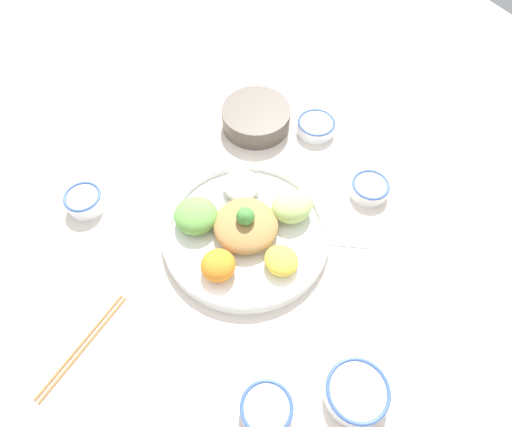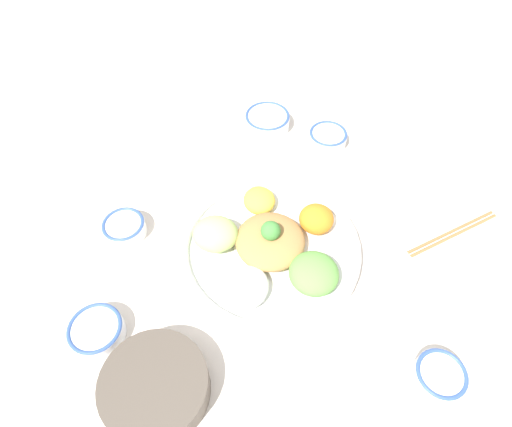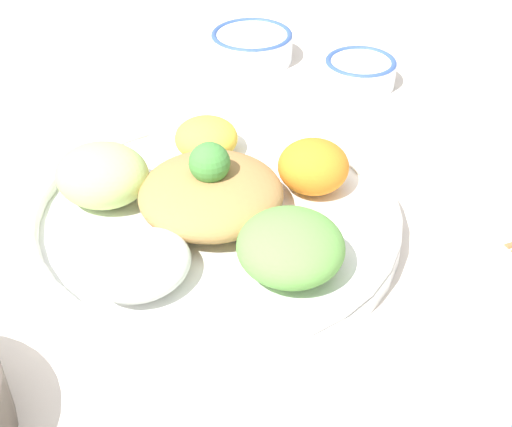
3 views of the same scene
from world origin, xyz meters
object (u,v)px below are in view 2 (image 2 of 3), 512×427
Objects in this scene: salad_platter at (270,247)px; chopsticks_pair_near at (454,233)px; side_serving_bowl at (155,386)px; rice_bowl_plain at (268,120)px; sauce_bowl_far at (97,330)px; sauce_bowl_red at (328,137)px; rice_bowl_blue at (439,377)px; sauce_bowl_dark at (125,227)px; serving_spoon_main at (177,193)px.

salad_platter is 0.40m from chopsticks_pair_near.
chopsticks_pair_near is (0.59, 0.33, -0.03)m from side_serving_bowl.
rice_bowl_plain reaches higher than sauce_bowl_far.
sauce_bowl_red is at bearing -21.86° from rice_bowl_plain.
salad_platter reaches higher than sauce_bowl_far.
sauce_bowl_red is 0.83× the size of rice_bowl_plain.
rice_bowl_blue is at bearing -42.61° from salad_platter.
salad_platter is 3.91× the size of sauce_bowl_red.
salad_platter is 0.34m from side_serving_bowl.
rice_bowl_blue is 0.66m from sauce_bowl_dark.
chopsticks_pair_near is (0.71, -0.00, -0.02)m from sauce_bowl_dark.
sauce_bowl_red is at bearing -75.89° from chopsticks_pair_near.
salad_platter is at bearing -114.67° from sauce_bowl_red.
sauce_bowl_red is 0.53× the size of side_serving_bowl.
rice_bowl_plain is 0.65m from sauce_bowl_far.
sauce_bowl_red is at bearing 102.06° from rice_bowl_blue.
sauce_bowl_red is 0.81× the size of serving_spoon_main.
sauce_bowl_far is 0.45× the size of chopsticks_pair_near.
rice_bowl_plain is (-0.28, 0.65, -0.00)m from rice_bowl_blue.
serving_spoon_main is (-0.36, -0.17, -0.02)m from sauce_bowl_red.
salad_platter is at bearing -0.37° from serving_spoon_main.
salad_platter is 0.27m from serving_spoon_main.
salad_platter is 0.39m from rice_bowl_plain.
sauce_bowl_dark is 0.15m from serving_spoon_main.
rice_bowl_plain is (-0.15, 0.06, 0.00)m from sauce_bowl_red.
side_serving_bowl is at bearing -119.75° from sauce_bowl_red.
chopsticks_pair_near is at bearing -40.86° from rice_bowl_plain.
sauce_bowl_dark is at bearing -27.03° from chopsticks_pair_near.
sauce_bowl_dark reaches higher than chopsticks_pair_near.
serving_spoon_main is (0.10, 0.11, -0.02)m from sauce_bowl_dark.
rice_bowl_blue is 0.74× the size of rice_bowl_plain.
salad_platter reaches higher than rice_bowl_plain.
salad_platter is 3.78× the size of sauce_bowl_far.
serving_spoon_main is (-0.61, 0.11, -0.00)m from chopsticks_pair_near.
salad_platter is 4.34× the size of rice_bowl_blue.
serving_spoon_main is (0.10, 0.34, -0.02)m from sauce_bowl_far.
sauce_bowl_far is at bearing -151.12° from salad_platter.
rice_bowl_plain is at bearing 73.70° from side_serving_bowl.
rice_bowl_plain reaches higher than sauce_bowl_red.
serving_spoon_main is at bearing 48.96° from sauce_bowl_dark.
sauce_bowl_far is at bearing 140.82° from side_serving_bowl.
chopsticks_pair_near is (0.40, -0.34, -0.02)m from rice_bowl_plain.
sauce_bowl_far is (-0.32, -0.57, -0.00)m from rice_bowl_plain.
chopsticks_pair_near is at bearing 17.59° from sauce_bowl_far.
salad_platter is 4.16× the size of sauce_bowl_dark.
salad_platter is at bearing 137.39° from rice_bowl_blue.
serving_spoon_main is (-0.21, 0.16, -0.02)m from salad_platter.
chopsticks_pair_near is at bearing 7.40° from salad_platter.
rice_bowl_blue is 0.39× the size of chopsticks_pair_near.
side_serving_bowl is at bearing -125.29° from salad_platter.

